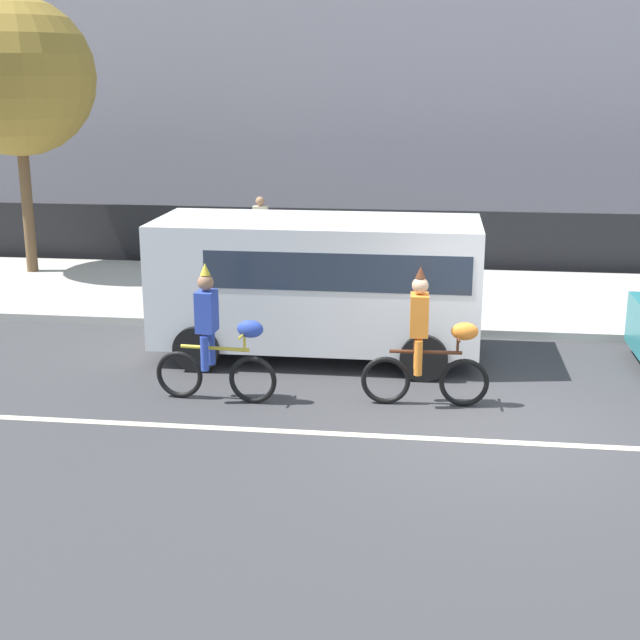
{
  "coord_description": "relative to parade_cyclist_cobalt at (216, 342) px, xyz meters",
  "views": [
    {
      "loc": [
        -0.85,
        -10.76,
        4.29
      ],
      "look_at": [
        -2.39,
        1.2,
        1.0
      ],
      "focal_mm": 50.0,
      "sensor_mm": 36.0,
      "label": 1
    }
  ],
  "objects": [
    {
      "name": "pedestrian_onlooker",
      "position": [
        -0.93,
        7.97,
        0.17
      ],
      "size": [
        0.32,
        0.2,
        1.62
      ],
      "color": "#33333D",
      "rests_on": "sidewalk_curb"
    },
    {
      "name": "road_centre_line",
      "position": [
        3.72,
        -0.99,
        -0.84
      ],
      "size": [
        36.0,
        0.14,
        0.01
      ],
      "primitive_type": "cube",
      "color": "beige",
      "rests_on": "ground"
    },
    {
      "name": "ground_plane",
      "position": [
        3.72,
        -0.49,
        -0.84
      ],
      "size": [
        80.0,
        80.0,
        0.0
      ],
      "primitive_type": "plane",
      "color": "#38383A"
    },
    {
      "name": "parked_van_white",
      "position": [
        1.17,
        2.21,
        0.44
      ],
      "size": [
        5.0,
        2.22,
        2.18
      ],
      "color": "white",
      "rests_on": "ground"
    },
    {
      "name": "sidewalk_curb",
      "position": [
        3.72,
        6.01,
        -0.77
      ],
      "size": [
        60.0,
        5.0,
        0.15
      ],
      "primitive_type": "cube",
      "color": "#ADAAA3",
      "rests_on": "ground"
    },
    {
      "name": "street_tree_near_lamp",
      "position": [
        -5.91,
        7.09,
        3.47
      ],
      "size": [
        3.31,
        3.31,
        5.83
      ],
      "color": "brown",
      "rests_on": "sidewalk_curb"
    },
    {
      "name": "parade_cyclist_orange",
      "position": [
        2.84,
        0.19,
        0.0
      ],
      "size": [
        1.72,
        0.5,
        1.92
      ],
      "color": "black",
      "rests_on": "ground"
    },
    {
      "name": "fence_line",
      "position": [
        3.72,
        8.91,
        -0.14
      ],
      "size": [
        40.0,
        0.08,
        1.4
      ],
      "primitive_type": "cube",
      "color": "black",
      "rests_on": "ground"
    },
    {
      "name": "building_backdrop",
      "position": [
        2.64,
        17.51,
        2.78
      ],
      "size": [
        28.0,
        8.0,
        7.24
      ],
      "primitive_type": "cube",
      "color": "#99939E",
      "rests_on": "ground"
    },
    {
      "name": "parade_cyclist_cobalt",
      "position": [
        0.0,
        0.0,
        0.0
      ],
      "size": [
        1.72,
        0.5,
        1.92
      ],
      "color": "black",
      "rests_on": "ground"
    }
  ]
}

